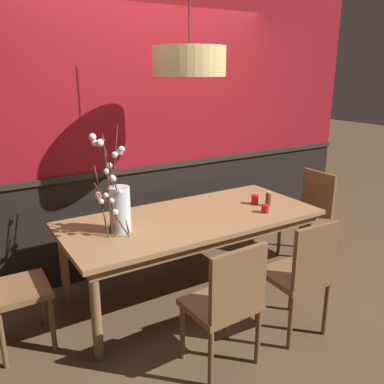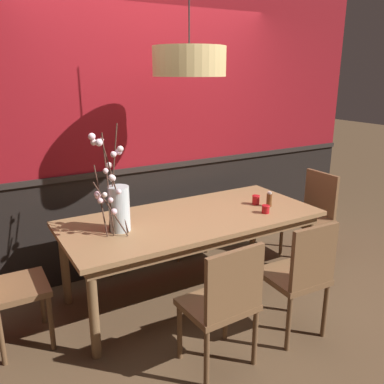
% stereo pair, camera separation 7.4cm
% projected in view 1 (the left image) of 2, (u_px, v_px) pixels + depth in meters
% --- Properties ---
extents(ground_plane, '(24.00, 24.00, 0.00)m').
position_uv_depth(ground_plane, '(192.00, 292.00, 3.66)').
color(ground_plane, brown).
extents(back_wall, '(5.04, 0.14, 2.75)m').
position_uv_depth(back_wall, '(149.00, 131.00, 3.91)').
color(back_wall, black).
rests_on(back_wall, ground).
extents(dining_table, '(2.20, 0.98, 0.73)m').
position_uv_depth(dining_table, '(192.00, 225.00, 3.47)').
color(dining_table, '#997047').
rests_on(dining_table, ground).
extents(chair_near_side_right, '(0.43, 0.45, 0.92)m').
position_uv_depth(chair_near_side_right, '(301.00, 272.00, 2.95)').
color(chair_near_side_right, brown).
rests_on(chair_near_side_right, ground).
extents(chair_head_west_end, '(0.39, 0.43, 0.91)m').
position_uv_depth(chair_head_west_end, '(8.00, 284.00, 2.79)').
color(chair_head_west_end, brown).
rests_on(chair_head_west_end, ground).
extents(chair_near_side_left, '(0.47, 0.40, 0.90)m').
position_uv_depth(chair_near_side_left, '(227.00, 300.00, 2.61)').
color(chair_near_side_left, brown).
rests_on(chair_near_side_left, ground).
extents(chair_head_east_end, '(0.39, 0.45, 0.92)m').
position_uv_depth(chair_head_east_end, '(310.00, 210.00, 4.26)').
color(chair_head_east_end, brown).
rests_on(chair_head_east_end, ground).
extents(chair_far_side_left, '(0.46, 0.43, 0.90)m').
position_uv_depth(chair_far_side_left, '(115.00, 216.00, 4.08)').
color(chair_far_side_left, brown).
rests_on(chair_far_side_left, ground).
extents(chair_far_side_right, '(0.48, 0.47, 0.90)m').
position_uv_depth(chair_far_side_right, '(177.00, 206.00, 4.42)').
color(chair_far_side_right, brown).
rests_on(chair_far_side_right, ground).
extents(vase_with_blossoms, '(0.28, 0.32, 0.82)m').
position_uv_depth(vase_with_blossoms, '(118.00, 206.00, 3.07)').
color(vase_with_blossoms, silver).
rests_on(vase_with_blossoms, dining_table).
extents(candle_holder_nearer_center, '(0.07, 0.07, 0.07)m').
position_uv_depth(candle_holder_nearer_center, '(265.00, 209.00, 3.54)').
color(candle_holder_nearer_center, red).
rests_on(candle_holder_nearer_center, dining_table).
extents(candle_holder_nearer_edge, '(0.07, 0.07, 0.09)m').
position_uv_depth(candle_holder_nearer_edge, '(255.00, 199.00, 3.76)').
color(candle_holder_nearer_edge, red).
rests_on(candle_holder_nearer_edge, dining_table).
extents(condiment_bottle, '(0.05, 0.05, 0.14)m').
position_uv_depth(condiment_bottle, '(268.00, 199.00, 3.71)').
color(condiment_bottle, brown).
rests_on(condiment_bottle, dining_table).
extents(pendant_lamp, '(0.57, 0.57, 0.87)m').
position_uv_depth(pendant_lamp, '(189.00, 61.00, 3.14)').
color(pendant_lamp, tan).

